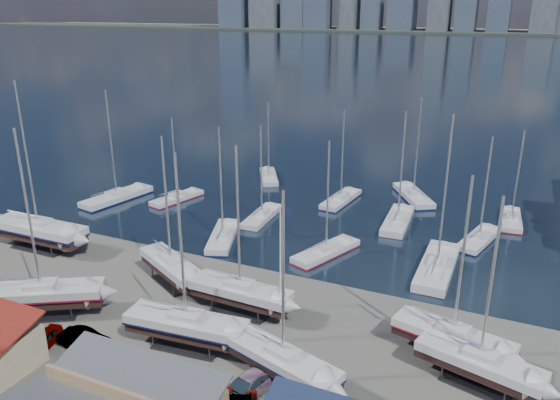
% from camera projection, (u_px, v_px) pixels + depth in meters
% --- Properties ---
extents(ground, '(1400.00, 1400.00, 0.00)m').
position_uv_depth(ground, '(237.00, 319.00, 49.77)').
color(ground, '#605E59').
rests_on(ground, ground).
extents(water, '(1400.00, 600.00, 0.40)m').
position_uv_depth(water, '(493.00, 55.00, 315.77)').
color(water, '#172535').
rests_on(water, ground).
extents(far_shore, '(1400.00, 80.00, 2.20)m').
position_uv_depth(far_shore, '(513.00, 33.00, 538.40)').
color(far_shore, '#2D332D').
rests_on(far_shore, ground).
extents(sailboat_cradle_0, '(12.28, 3.55, 19.51)m').
position_uv_depth(sailboat_cradle_0, '(39.00, 230.00, 63.57)').
color(sailboat_cradle_0, '#2D2D33').
rests_on(sailboat_cradle_0, ground).
extents(sailboat_cradle_1, '(10.97, 8.21, 17.56)m').
position_uv_depth(sailboat_cradle_1, '(42.00, 295.00, 49.67)').
color(sailboat_cradle_1, '#2D2D33').
rests_on(sailboat_cradle_1, ground).
extents(sailboat_cradle_2, '(9.62, 6.80, 15.52)m').
position_uv_depth(sailboat_cradle_2, '(171.00, 266.00, 55.36)').
color(sailboat_cradle_2, '#2D2D33').
rests_on(sailboat_cradle_2, ground).
extents(sailboat_cradle_3, '(10.69, 3.89, 16.84)m').
position_uv_depth(sailboat_cradle_3, '(186.00, 325.00, 45.02)').
color(sailboat_cradle_3, '#2D2D33').
rests_on(sailboat_cradle_3, ground).
extents(sailboat_cradle_4, '(9.87, 3.06, 15.98)m').
position_uv_depth(sailboat_cradle_4, '(240.00, 292.00, 50.21)').
color(sailboat_cradle_4, '#2D2D33').
rests_on(sailboat_cradle_4, ground).
extents(sailboat_cradle_5, '(9.93, 5.37, 15.50)m').
position_uv_depth(sailboat_cradle_5, '(283.00, 362.00, 40.52)').
color(sailboat_cradle_5, '#2D2D33').
rests_on(sailboat_cradle_5, ground).
extents(sailboat_cradle_6, '(9.99, 4.85, 15.59)m').
position_uv_depth(sailboat_cradle_6, '(453.00, 338.00, 43.38)').
color(sailboat_cradle_6, '#2D2D33').
rests_on(sailboat_cradle_6, ground).
extents(sailboat_cradle_7, '(9.62, 4.85, 15.19)m').
position_uv_depth(sailboat_cradle_7, '(479.00, 363.00, 40.33)').
color(sailboat_cradle_7, '#2D2D33').
rests_on(sailboat_cradle_7, ground).
extents(sailboat_moored_0, '(5.24, 11.68, 16.87)m').
position_uv_depth(sailboat_moored_0, '(117.00, 198.00, 79.86)').
color(sailboat_moored_0, black).
rests_on(sailboat_moored_0, water).
extents(sailboat_moored_1, '(4.51, 8.89, 12.80)m').
position_uv_depth(sailboat_moored_1, '(177.00, 199.00, 79.73)').
color(sailboat_moored_1, black).
rests_on(sailboat_moored_1, water).
extents(sailboat_moored_2, '(6.53, 8.87, 13.30)m').
position_uv_depth(sailboat_moored_2, '(269.00, 177.00, 89.53)').
color(sailboat_moored_2, black).
rests_on(sailboat_moored_2, water).
extents(sailboat_moored_3, '(5.98, 10.16, 14.67)m').
position_uv_depth(sailboat_moored_3, '(223.00, 238.00, 66.30)').
color(sailboat_moored_3, black).
rests_on(sailboat_moored_3, water).
extents(sailboat_moored_4, '(2.94, 8.94, 13.32)m').
position_uv_depth(sailboat_moored_4, '(262.00, 217.00, 72.80)').
color(sailboat_moored_4, black).
rests_on(sailboat_moored_4, water).
extents(sailboat_moored_5, '(3.58, 9.59, 14.01)m').
position_uv_depth(sailboat_moored_5, '(341.00, 200.00, 79.04)').
color(sailboat_moored_5, black).
rests_on(sailboat_moored_5, water).
extents(sailboat_moored_6, '(5.82, 9.71, 14.05)m').
position_uv_depth(sailboat_moored_6, '(326.00, 253.00, 62.39)').
color(sailboat_moored_6, black).
rests_on(sailboat_moored_6, water).
extents(sailboat_moored_7, '(3.47, 10.46, 15.57)m').
position_uv_depth(sailboat_moored_7, '(398.00, 222.00, 71.17)').
color(sailboat_moored_7, black).
rests_on(sailboat_moored_7, water).
extents(sailboat_moored_8, '(7.92, 10.47, 15.64)m').
position_uv_depth(sailboat_moored_8, '(413.00, 197.00, 80.52)').
color(sailboat_moored_8, black).
rests_on(sailboat_moored_8, water).
extents(sailboat_moored_9, '(3.37, 11.84, 17.85)m').
position_uv_depth(sailboat_moored_9, '(437.00, 269.00, 58.53)').
color(sailboat_moored_9, black).
rests_on(sailboat_moored_9, water).
extents(sailboat_moored_10, '(4.70, 9.45, 13.61)m').
position_uv_depth(sailboat_moored_10, '(479.00, 240.00, 65.75)').
color(sailboat_moored_10, black).
rests_on(sailboat_moored_10, water).
extents(sailboat_moored_11, '(3.08, 8.79, 12.89)m').
position_uv_depth(sailboat_moored_11, '(511.00, 220.00, 71.72)').
color(sailboat_moored_11, black).
rests_on(sailboat_moored_11, water).
extents(car_a, '(2.64, 4.40, 1.40)m').
position_uv_depth(car_a, '(43.00, 340.00, 45.43)').
color(car_a, gray).
rests_on(car_a, ground).
extents(car_b, '(4.72, 1.89, 1.53)m').
position_uv_depth(car_b, '(85.00, 339.00, 45.43)').
color(car_b, gray).
rests_on(car_b, ground).
extents(car_d, '(3.52, 5.80, 1.57)m').
position_uv_depth(car_d, '(247.00, 386.00, 39.78)').
color(car_d, gray).
rests_on(car_d, ground).
extents(flagpole, '(1.01, 0.12, 11.41)m').
position_uv_depth(flagpole, '(281.00, 258.00, 46.83)').
color(flagpole, white).
rests_on(flagpole, ground).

